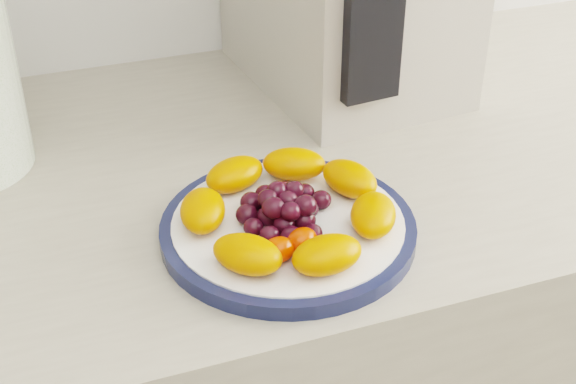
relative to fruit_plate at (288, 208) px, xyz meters
name	(u,v)px	position (x,y,z in m)	size (l,w,h in m)	color
plate_rim	(288,229)	(0.00, 0.00, -0.02)	(0.24, 0.24, 0.01)	#141B3C
plate_face	(288,228)	(0.00, 0.00, -0.02)	(0.22, 0.22, 0.02)	white
fruit_plate	(288,208)	(0.00, 0.00, 0.00)	(0.21, 0.21, 0.03)	#CE5B00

